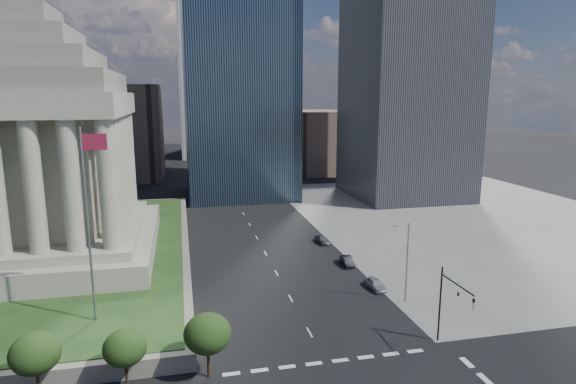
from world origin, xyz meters
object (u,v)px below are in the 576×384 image
object	(u,v)px
war_memorial	(21,121)
traffic_signal_ne	(450,300)
flagpole	(89,215)
parked_sedan_far	(322,239)
parked_sedan_mid	(347,261)
street_lamp_north	(406,258)
parked_sedan_near	(375,284)

from	to	relation	value
war_memorial	traffic_signal_ne	size ratio (longest dim) A/B	4.88
flagpole	parked_sedan_far	world-z (taller)	flagpole
parked_sedan_mid	parked_sedan_far	bearing A→B (deg)	97.00
war_memorial	street_lamp_north	xyz separation A→B (m)	(47.33, -23.00, -15.74)
traffic_signal_ne	parked_sedan_far	bearing A→B (deg)	93.30
parked_sedan_mid	parked_sedan_far	size ratio (longest dim) A/B	0.98
war_memorial	flagpole	size ratio (longest dim) A/B	1.95
flagpole	parked_sedan_near	distance (m)	35.99
war_memorial	street_lamp_north	bearing A→B (deg)	-25.92
parked_sedan_mid	traffic_signal_ne	bearing A→B (deg)	-82.06
traffic_signal_ne	parked_sedan_near	world-z (taller)	traffic_signal_ne
parked_sedan_mid	parked_sedan_far	distance (m)	11.35
flagpole	traffic_signal_ne	size ratio (longest dim) A/B	2.50
street_lamp_north	parked_sedan_near	world-z (taller)	street_lamp_north
street_lamp_north	parked_sedan_near	xyz separation A→B (m)	(-1.83, 4.53, -4.96)
parked_sedan_near	street_lamp_north	bearing A→B (deg)	-71.08
traffic_signal_ne	street_lamp_north	size ratio (longest dim) A/B	0.80
traffic_signal_ne	parked_sedan_far	size ratio (longest dim) A/B	1.96
flagpole	traffic_signal_ne	world-z (taller)	flagpole
traffic_signal_ne	parked_sedan_mid	bearing A→B (deg)	93.60
traffic_signal_ne	war_memorial	bearing A→B (deg)	143.58
flagpole	parked_sedan_far	size ratio (longest dim) A/B	4.89
traffic_signal_ne	street_lamp_north	world-z (taller)	street_lamp_north
parked_sedan_near	parked_sedan_far	size ratio (longest dim) A/B	1.01
war_memorial	parked_sedan_far	bearing A→B (deg)	2.87
traffic_signal_ne	parked_sedan_mid	xyz separation A→B (m)	(-1.58, 25.19, -4.59)
flagpole	traffic_signal_ne	distance (m)	36.69
street_lamp_north	parked_sedan_near	size ratio (longest dim) A/B	2.43
street_lamp_north	parked_sedan_far	distance (m)	25.87
war_memorial	parked_sedan_near	distance (m)	53.29
war_memorial	flagpole	distance (m)	28.16
war_memorial	parked_sedan_mid	world-z (taller)	war_memorial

